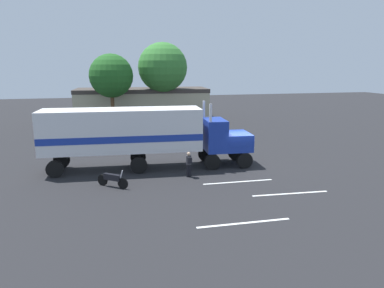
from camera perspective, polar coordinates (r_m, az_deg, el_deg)
The scene contains 11 objects.
ground_plane at distance 25.18m, azimuth 7.82°, elevation -3.43°, with size 120.00×120.00×0.00m, color #232326.
lane_stripe_near at distance 21.55m, azimuth 7.57°, elevation -6.17°, with size 4.40×0.16×0.01m, color silver.
lane_stripe_mid at distance 20.23m, azimuth 15.81°, elevation -7.83°, with size 4.40×0.16×0.01m, color silver.
lane_stripe_far at distance 16.23m, azimuth 8.52°, elevation -12.69°, with size 4.40×0.16×0.01m, color silver.
semi_truck at distance 23.79m, azimuth -8.65°, elevation 1.86°, with size 14.31×3.54×4.50m.
person_bystander at distance 22.08m, azimuth -0.52°, elevation -3.19°, with size 0.34×0.46×1.63m.
parked_car at distance 36.37m, azimuth -18.92°, elevation 2.27°, with size 4.64×2.53×1.57m.
motorcycle at distance 20.85m, azimuth -12.88°, elevation -5.66°, with size 1.72×1.38×1.12m.
tree_left at distance 44.89m, azimuth -4.83°, elevation 12.39°, with size 6.18×6.18×9.87m.
tree_center at distance 42.34m, azimuth -13.10°, elevation 10.81°, with size 5.08×5.08×8.37m.
building_backdrop at distance 47.46m, azimuth -8.10°, elevation 6.82°, with size 17.60×7.25×4.04m.
Camera 1 is at (-8.95, -22.50, 6.90)m, focal length 32.55 mm.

